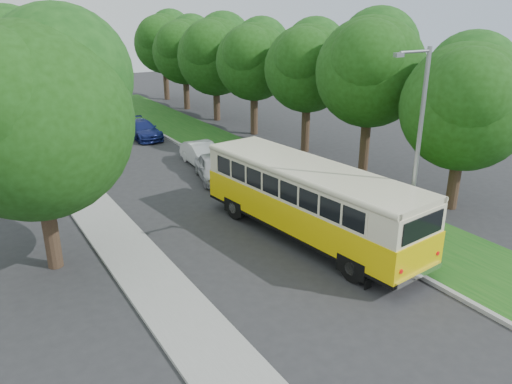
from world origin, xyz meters
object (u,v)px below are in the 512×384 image
car_blue (142,130)px  car_silver (213,168)px  lamppost_far (54,103)px  lamppost_near (416,151)px  car_grey (117,120)px  vintage_bus (309,202)px  car_white (203,155)px

car_blue → car_silver: bearing=-90.7°
car_silver → lamppost_far: bearing=153.6°
lamppost_near → car_grey: 28.12m
lamppost_far → car_silver: (6.93, -6.09, -3.41)m
vintage_bus → car_blue: (-0.05, 20.21, -0.96)m
car_grey → car_white: bearing=-81.5°
lamppost_near → car_silver: 13.09m
car_silver → car_white: (0.65, 2.72, 0.01)m
lamppost_near → car_grey: size_ratio=1.47×
lamppost_near → car_blue: lamppost_near is taller
car_silver → car_grey: car_grey is taller
lamppost_near → car_blue: 24.05m
lamppost_far → car_white: lamppost_far is taller
car_blue → lamppost_far: bearing=-144.2°
car_blue → car_white: bearing=-86.1°
vintage_bus → car_silver: 9.00m
lamppost_far → lamppost_near: bearing=-64.3°
lamppost_near → vintage_bus: 4.88m
lamppost_near → car_white: 15.62m
car_grey → vintage_bus: bearing=-86.6°
vintage_bus → lamppost_far: bearing=108.1°
lamppost_near → car_blue: size_ratio=1.74×
lamppost_near → lamppost_far: lamppost_near is taller
car_white → lamppost_near: bearing=-81.1°
car_silver → car_grey: size_ratio=0.76×
car_white → vintage_bus: bearing=-89.9°
lamppost_far → car_grey: (6.08, 9.24, -3.36)m
lamppost_far → car_blue: 9.18m
car_blue → lamppost_near: bearing=-86.4°
car_white → car_grey: (-1.50, 12.61, 0.04)m
lamppost_far → car_grey: size_ratio=1.38×
car_white → car_grey: bearing=100.7°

